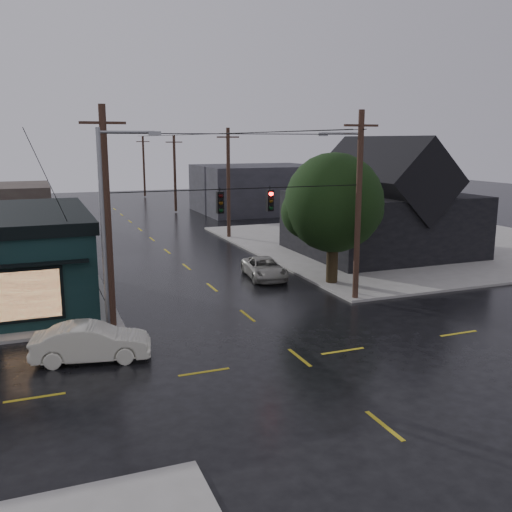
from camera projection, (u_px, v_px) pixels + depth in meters
name	position (u px, v px, depth m)	size (l,w,h in m)	color
ground_plane	(300.00, 358.00, 22.99)	(160.00, 160.00, 0.00)	black
sidewalk_ne	(410.00, 242.00, 48.37)	(28.00, 28.00, 0.15)	gray
ne_building	(382.00, 196.00, 42.97)	(12.60, 11.60, 8.75)	black
corner_tree	(334.00, 203.00, 33.68)	(5.90, 5.90, 7.78)	black
utility_pole_nw	(113.00, 328.00, 26.59)	(2.00, 0.32, 10.15)	#311D16
utility_pole_ne	(355.00, 300.00, 31.25)	(2.00, 0.32, 10.15)	#311D16
utility_pole_far_a	(229.00, 238.00, 50.85)	(2.00, 0.32, 9.65)	#311D16
utility_pole_far_b	(176.00, 212.00, 69.10)	(2.00, 0.32, 9.15)	#311D16
utility_pole_far_c	(145.00, 197.00, 87.34)	(2.00, 0.32, 9.15)	#311D16
span_signal_assembly	(245.00, 201.00, 27.81)	(13.00, 0.48, 1.23)	black
streetlight_nw	(109.00, 334.00, 25.85)	(5.40, 0.30, 9.15)	gray
streetlight_ne	(356.00, 296.00, 32.06)	(5.40, 0.30, 9.15)	gray
bg_building_east	(258.00, 189.00, 69.20)	(14.00, 12.00, 5.60)	#26262B
sedan_cream	(91.00, 342.00, 22.56)	(1.60, 4.59, 1.51)	beige
suv_silver	(264.00, 268.00, 36.07)	(2.15, 4.66, 1.30)	gray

